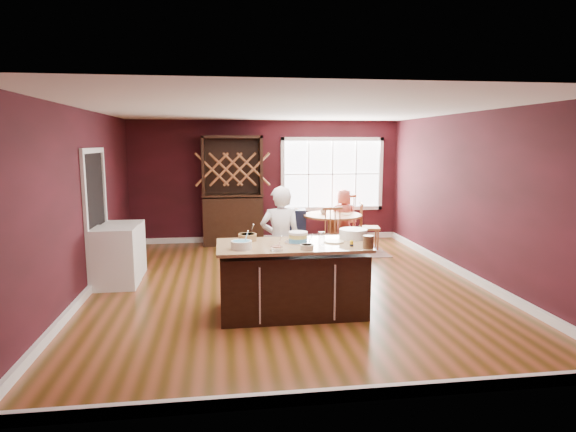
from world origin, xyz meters
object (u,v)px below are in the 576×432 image
Objects in this scene: dining_table at (332,225)px; seated_woman at (343,217)px; chair_south at (337,234)px; washer at (116,257)px; high_chair at (297,228)px; toddler at (294,210)px; dryer at (124,249)px; layer_cake at (298,237)px; chair_east at (370,226)px; hutch at (233,191)px; baker at (281,242)px; chair_north at (342,218)px; kitchen_island at (292,280)px.

dining_table is 0.98× the size of seated_woman.
chair_south is 1.09× the size of washer.
toddler is (-0.05, 0.09, 0.38)m from high_chair.
toddler is at bearing 28.96° from dryer.
dining_table is 3.45× the size of layer_cake.
hutch is (-2.81, 0.91, 0.68)m from chair_east.
dryer is at bearing 116.63° from chair_east.
hutch is at bearing 57.48° from washer.
high_chair is at bearing 90.23° from chair_east.
toddler reaches higher than washer.
chair_south reaches higher than washer.
toddler is (-1.09, -0.08, 0.20)m from seated_woman.
baker reaches higher than layer_cake.
washer is at bearing -90.00° from dryer.
dryer is (-4.28, -2.13, -0.10)m from chair_north.
hutch is (-2.01, 0.91, 0.65)m from dining_table.
dining_table is 0.87m from toddler.
kitchen_island is 2.94m from washer.
chair_east is at bearing 23.47° from washer.
chair_north reaches higher than dryer.
chair_north is at bearing 62.19° from dining_table.
layer_cake is 0.35× the size of chair_east.
chair_east is at bearing 16.57° from dryer.
kitchen_island reaches higher than dryer.
washer is at bearing -10.77° from baker.
chair_north reaches higher than chair_east.
toddler is at bearing 154.98° from dining_table.
kitchen_island is 7.41× the size of toddler.
chair_south is 3.80m from dryer.
high_chair is (0.67, 3.80, -0.01)m from kitchen_island.
seated_woman is 2.47m from hutch.
washer is at bearing 29.86° from seated_woman.
high_chair is at bearing 81.20° from layer_cake.
kitchen_island is 1.60× the size of dining_table.
chair_north is 0.89× the size of seated_woman.
chair_south is at bearing 69.96° from seated_woman.
high_chair is at bearing 105.21° from chair_south.
washer is at bearing -152.47° from dining_table.
kitchen_island is 2.15× the size of dryer.
dryer is at bearing 176.14° from chair_south.
toddler reaches higher than dining_table.
baker reaches higher than chair_east.
hutch is 2.54× the size of washer.
baker is 6.19× the size of toddler.
dining_table is 1.30× the size of washer.
hutch is (-0.65, 4.45, 0.74)m from kitchen_island.
chair_east is (2.07, 3.47, -0.50)m from layer_cake.
hutch reaches higher than washer.
chair_north is at bearing 28.28° from high_chair.
chair_east is 0.84m from chair_north.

